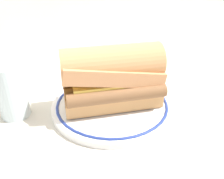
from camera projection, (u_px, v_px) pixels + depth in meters
The scene contains 4 objects.
ground_plane at pixel (126, 115), 0.49m from camera, with size 1.50×1.50×0.00m, color beige.
plate at pixel (112, 105), 0.51m from camera, with size 0.25×0.25×0.01m.
sausage_sandwich at pixel (112, 76), 0.48m from camera, with size 0.21×0.16×0.12m.
drinking_glass at pixel (12, 95), 0.47m from camera, with size 0.06×0.06×0.11m.
Camera 1 is at (-0.23, -0.32, 0.29)m, focal length 38.60 mm.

